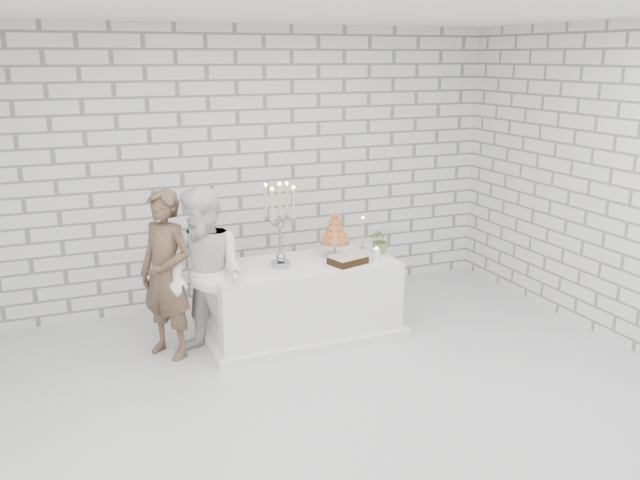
{
  "coord_description": "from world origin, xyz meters",
  "views": [
    {
      "loc": [
        -1.89,
        -4.43,
        2.68
      ],
      "look_at": [
        0.33,
        0.98,
        1.05
      ],
      "focal_mm": 37.27,
      "sensor_mm": 36.0,
      "label": 1
    }
  ],
  "objects_px": {
    "bride": "(206,276)",
    "cake_table": "(303,299)",
    "candelabra": "(280,225)",
    "croquembouche": "(335,234)",
    "groom": "(166,275)"
  },
  "relations": [
    {
      "from": "cake_table",
      "to": "groom",
      "type": "distance_m",
      "value": 1.36
    },
    {
      "from": "candelabra",
      "to": "croquembouche",
      "type": "relative_size",
      "value": 1.77
    },
    {
      "from": "groom",
      "to": "bride",
      "type": "xyz_separation_m",
      "value": [
        0.31,
        -0.23,
        0.02
      ]
    },
    {
      "from": "cake_table",
      "to": "candelabra",
      "type": "bearing_deg",
      "value": -171.55
    },
    {
      "from": "cake_table",
      "to": "croquembouche",
      "type": "distance_m",
      "value": 0.72
    },
    {
      "from": "bride",
      "to": "candelabra",
      "type": "relative_size",
      "value": 1.95
    },
    {
      "from": "candelabra",
      "to": "croquembouche",
      "type": "xyz_separation_m",
      "value": [
        0.61,
        0.13,
        -0.18
      ]
    },
    {
      "from": "cake_table",
      "to": "croquembouche",
      "type": "bearing_deg",
      "value": 13.8
    },
    {
      "from": "groom",
      "to": "bride",
      "type": "height_order",
      "value": "bride"
    },
    {
      "from": "bride",
      "to": "cake_table",
      "type": "bearing_deg",
      "value": 64.93
    },
    {
      "from": "bride",
      "to": "croquembouche",
      "type": "distance_m",
      "value": 1.4
    },
    {
      "from": "candelabra",
      "to": "croquembouche",
      "type": "height_order",
      "value": "candelabra"
    },
    {
      "from": "groom",
      "to": "bride",
      "type": "bearing_deg",
      "value": 17.26
    },
    {
      "from": "cake_table",
      "to": "croquembouche",
      "type": "relative_size",
      "value": 3.92
    },
    {
      "from": "cake_table",
      "to": "bride",
      "type": "bearing_deg",
      "value": -169.69
    }
  ]
}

